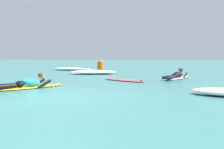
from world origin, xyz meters
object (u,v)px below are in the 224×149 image
at_px(surfer_far, 177,76).
at_px(channel_marker_buoy, 101,66).
at_px(surfer_near, 26,84).
at_px(drifting_surfboard, 124,80).

distance_m(surfer_far, channel_marker_buoy, 7.26).
bearing_deg(surfer_near, channel_marker_buoy, 92.08).
distance_m(drifting_surfboard, channel_marker_buoy, 7.24).
bearing_deg(surfer_far, channel_marker_buoy, 135.38).
xyz_separation_m(surfer_near, channel_marker_buoy, (-0.36, 9.95, 0.21)).
xyz_separation_m(surfer_far, drifting_surfboard, (-2.20, -1.50, -0.10)).
relative_size(surfer_far, drifting_surfboard, 1.19).
xyz_separation_m(surfer_near, drifting_surfboard, (2.61, 3.35, -0.10)).
height_order(drifting_surfboard, channel_marker_buoy, channel_marker_buoy).
height_order(surfer_far, drifting_surfboard, surfer_far).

